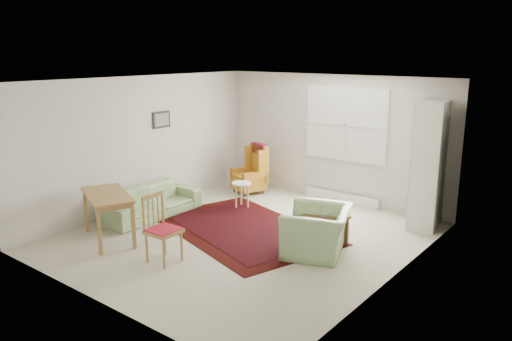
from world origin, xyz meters
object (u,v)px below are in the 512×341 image
Objects in this scene: sofa at (151,196)px; armchair at (317,226)px; stool at (242,195)px; desk at (109,217)px; wingback_chair at (249,169)px; coffee_table at (324,231)px; cabinet at (429,165)px; desk_chair at (163,229)px.

armchair is (3.26, 0.41, 0.03)m from sofa.
desk is (-0.57, -2.61, 0.13)m from stool.
wingback_chair reaches higher than coffee_table.
desk is (-3.71, -3.79, -0.69)m from cabinet.
cabinet is 2.20× the size of desk_chair.
desk_chair is (1.29, -3.50, -0.03)m from wingback_chair.
wingback_chair is at bearing 89.35° from desk.
wingback_chair is 3.72m from cabinet.
wingback_chair reaches higher than desk.
cabinet reaches higher than coffee_table.
cabinet is at bearing 138.12° from armchair.
wingback_chair is (0.42, 2.29, 0.14)m from sofa.
armchair is at bearing -78.12° from coffee_table.
armchair is 2.43m from cabinet.
armchair is 2.12× the size of stool.
armchair is 2.24m from desk_chair.
coffee_table is 2.24m from cabinet.
wingback_chair is 1.07× the size of desk_chair.
desk_chair reaches higher than armchair.
wingback_chair is at bearing -144.54° from armchair.
desk is (0.38, -1.19, 0.00)m from sofa.
sofa reaches higher than stool.
cabinet reaches higher than sofa.
desk is at bearing -162.93° from sofa.
sofa is at bearing 52.30° from desk_chair.
coffee_table is (2.77, -1.56, -0.28)m from wingback_chair.
desk reaches higher than sofa.
desk is at bearing -143.51° from cabinet.
sofa is 3.20× the size of coffee_table.
sofa is at bearing -156.67° from cabinet.
armchair is 0.88× the size of desk.
cabinet is 4.53m from desk_chair.
cabinet is at bearing 20.58° from stool.
coffee_table is 2.34m from stool.
coffee_table is at bearing -17.18° from stool.
stool is at bearing -134.71° from armchair.
sofa is at bearing -123.83° from stool.
coffee_table is (3.19, 0.73, -0.14)m from sofa.
cabinet reaches higher than desk.
coffee_table is 0.49× the size of desk.
desk is at bearing -102.32° from stool.
desk is (-2.87, -1.60, -0.03)m from armchair.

